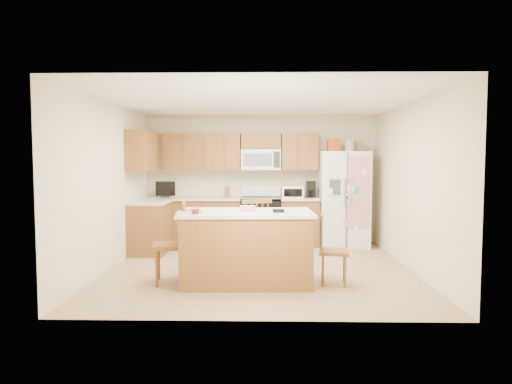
{
  "coord_description": "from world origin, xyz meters",
  "views": [
    {
      "loc": [
        0.09,
        -6.79,
        1.64
      ],
      "look_at": [
        -0.06,
        0.35,
        1.14
      ],
      "focal_mm": 32.0,
      "sensor_mm": 36.0,
      "label": 1
    }
  ],
  "objects_px": {
    "island": "(246,247)",
    "windsor_chair_right": "(332,251)",
    "stove": "(261,221)",
    "windsor_chair_back": "(254,236)",
    "refrigerator": "(343,198)",
    "windsor_chair_left": "(172,245)"
  },
  "relations": [
    {
      "from": "refrigerator",
      "to": "windsor_chair_right",
      "type": "bearing_deg",
      "value": -102.58
    },
    {
      "from": "stove",
      "to": "windsor_chair_back",
      "type": "xyz_separation_m",
      "value": [
        -0.08,
        -2.01,
        0.03
      ]
    },
    {
      "from": "windsor_chair_left",
      "to": "windsor_chair_right",
      "type": "bearing_deg",
      "value": -0.09
    },
    {
      "from": "stove",
      "to": "refrigerator",
      "type": "relative_size",
      "value": 0.55
    },
    {
      "from": "island",
      "to": "windsor_chair_right",
      "type": "distance_m",
      "value": 1.14
    },
    {
      "from": "refrigerator",
      "to": "windsor_chair_right",
      "type": "distance_m",
      "value": 2.79
    },
    {
      "from": "stove",
      "to": "windsor_chair_right",
      "type": "distance_m",
      "value": 2.91
    },
    {
      "from": "refrigerator",
      "to": "windsor_chair_back",
      "type": "height_order",
      "value": "refrigerator"
    },
    {
      "from": "refrigerator",
      "to": "windsor_chair_left",
      "type": "xyz_separation_m",
      "value": [
        -2.73,
        -2.68,
        -0.41
      ]
    },
    {
      "from": "windsor_chair_left",
      "to": "windsor_chair_back",
      "type": "bearing_deg",
      "value": 34.11
    },
    {
      "from": "stove",
      "to": "island",
      "type": "xyz_separation_m",
      "value": [
        -0.16,
        -2.72,
        0.01
      ]
    },
    {
      "from": "windsor_chair_left",
      "to": "windsor_chair_right",
      "type": "height_order",
      "value": "windsor_chair_left"
    },
    {
      "from": "refrigerator",
      "to": "island",
      "type": "xyz_separation_m",
      "value": [
        -1.74,
        -2.66,
        -0.44
      ]
    },
    {
      "from": "stove",
      "to": "windsor_chair_left",
      "type": "relative_size",
      "value": 1.04
    },
    {
      "from": "windsor_chair_left",
      "to": "island",
      "type": "bearing_deg",
      "value": 1.34
    },
    {
      "from": "refrigerator",
      "to": "island",
      "type": "height_order",
      "value": "refrigerator"
    },
    {
      "from": "island",
      "to": "stove",
      "type": "bearing_deg",
      "value": 86.53
    },
    {
      "from": "refrigerator",
      "to": "windsor_chair_back",
      "type": "xyz_separation_m",
      "value": [
        -1.65,
        -1.95,
        -0.41
      ]
    },
    {
      "from": "island",
      "to": "windsor_chair_left",
      "type": "xyz_separation_m",
      "value": [
        -0.99,
        -0.02,
        0.03
      ]
    },
    {
      "from": "windsor_chair_left",
      "to": "stove",
      "type": "bearing_deg",
      "value": 67.16
    },
    {
      "from": "stove",
      "to": "windsor_chair_right",
      "type": "relative_size",
      "value": 1.22
    },
    {
      "from": "island",
      "to": "windsor_chair_left",
      "type": "distance_m",
      "value": 0.99
    }
  ]
}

